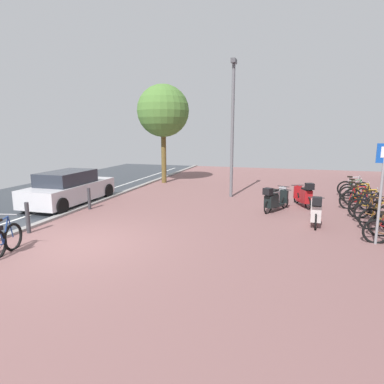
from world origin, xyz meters
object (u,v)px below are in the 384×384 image
Objects in this scene: scooter_extra at (276,196)px; street_tree at (163,111)px; bicycle_rack_05 at (369,204)px; bicycle_rack_10 at (353,189)px; bollard_near at (28,218)px; scooter_mid at (304,195)px; scooter_near at (316,212)px; bollard_far at (89,199)px; bicycle_rack_02 at (381,219)px; bicycle_rack_07 at (361,197)px; parked_car_near at (69,189)px; parking_sign at (382,184)px; lamp_post at (232,123)px; bicycle_rack_09 at (355,192)px; bicycle_foreground at (2,239)px; bicycle_rack_03 at (377,214)px; scooter_far at (274,200)px; bicycle_rack_04 at (370,209)px; bicycle_rack_08 at (355,194)px; bicycle_rack_06 at (358,200)px.

street_tree is (-6.51, 4.27, 3.70)m from scooter_extra.
bicycle_rack_05 reaches higher than bicycle_rack_10.
scooter_extra is 1.65× the size of bollard_near.
street_tree is (-7.61, 4.32, 3.59)m from scooter_mid.
scooter_near is 8.22m from bollard_far.
bicycle_rack_10 reaches higher than bicycle_rack_02.
parked_car_near reaches higher than bicycle_rack_07.
bicycle_rack_05 is at bearing -9.27° from scooter_extra.
street_tree is at bearing 87.09° from bollard_far.
parking_sign is 0.45× the size of lamp_post.
bicycle_rack_09 is 0.93× the size of bicycle_rack_10.
bollard_far is (-6.87, -2.76, 0.05)m from scooter_extra.
bicycle_foreground is 10.96m from bicycle_rack_03.
scooter_near reaches higher than scooter_far.
bollard_far is (-0.36, -7.04, -3.65)m from street_tree.
bicycle_rack_04 is at bearing 33.89° from bicycle_foreground.
bicycle_rack_04 reaches higher than bollard_far.
bicycle_rack_05 is 1.48× the size of bollard_near.
bicycle_rack_07 is at bearing -19.25° from street_tree.
bicycle_rack_05 is 3.36m from scooter_extra.
parking_sign is (-0.41, -5.61, 1.31)m from bicycle_rack_08.
bicycle_rack_09 is at bearing 87.94° from bicycle_rack_04.
bicycle_rack_10 is at bearing 17.70° from lamp_post.
bicycle_rack_04 is at bearing 95.83° from bicycle_rack_03.
bicycle_rack_07 reaches higher than bicycle_rack_06.
bicycle_rack_08 is at bearing 25.57° from scooter_extra.
bicycle_rack_02 is 0.49× the size of parking_sign.
bicycle_rack_07 is at bearing 14.22° from scooter_extra.
street_tree is (-9.86, 1.36, 3.71)m from bicycle_rack_10.
bicycle_rack_04 is 11.76m from street_tree.
bicycle_foreground reaches higher than scooter_far.
bicycle_rack_02 is 0.93× the size of bicycle_rack_10.
bicycle_rack_08 is 12.52m from bollard_near.
scooter_mid reaches higher than bicycle_rack_02.
bicycle_rack_04 is (9.36, 6.29, -0.04)m from bicycle_foreground.
parked_car_near is 4.57× the size of bollard_near.
bicycle_rack_08 reaches higher than bollard_far.
bicycle_rack_07 is 11.87m from parked_car_near.
lamp_post is at bearing 168.47° from bicycle_rack_06.
bicycle_rack_08 is 10.95m from bollard_far.
scooter_mid is 0.27× the size of lamp_post.
parked_car_near is at bearing -171.71° from bicycle_rack_05.
bicycle_rack_02 is 0.96× the size of bicycle_rack_03.
bicycle_foreground is 8.91m from scooter_near.
bicycle_rack_04 is 3.42m from scooter_extra.
scooter_far is 9.20m from street_tree.
bicycle_rack_06 is 2.09m from bicycle_rack_09.
parking_sign reaches higher than bicycle_rack_03.
lamp_post is 1.08× the size of street_tree.
bicycle_rack_05 is at bearing -70.52° from bicycle_rack_06.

